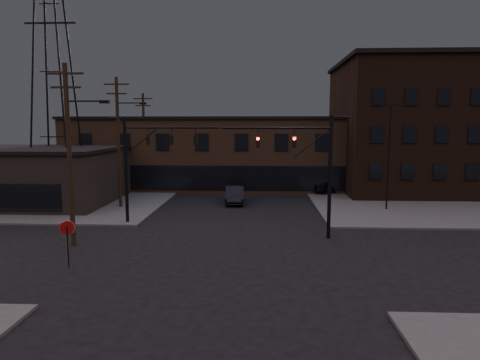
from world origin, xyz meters
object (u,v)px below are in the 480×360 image
(parked_car_lot_a, at_px, (331,187))
(car_crossing, at_px, (235,195))
(parked_car_lot_b, at_px, (413,190))
(traffic_signal_near, at_px, (312,163))
(stop_sign, at_px, (67,233))
(traffic_signal_far, at_px, (143,157))

(parked_car_lot_a, distance_m, car_crossing, 11.49)
(parked_car_lot_a, xyz_separation_m, parked_car_lot_b, (7.81, -2.51, 0.03))
(parked_car_lot_a, height_order, car_crossing, car_crossing)
(traffic_signal_near, relative_size, parked_car_lot_a, 1.95)
(stop_sign, bearing_deg, traffic_signal_near, 25.90)
(traffic_signal_far, xyz_separation_m, parked_car_lot_b, (24.10, 12.05, -4.13))
(stop_sign, relative_size, parked_car_lot_b, 0.49)
(stop_sign, height_order, parked_car_lot_b, stop_sign)
(stop_sign, relative_size, parked_car_lot_a, 0.61)
(traffic_signal_far, height_order, parked_car_lot_a, traffic_signal_far)
(traffic_signal_far, relative_size, stop_sign, 3.23)
(traffic_signal_near, xyz_separation_m, car_crossing, (-5.78, 12.39, -4.13))
(parked_car_lot_b, distance_m, car_crossing, 18.09)
(traffic_signal_near, bearing_deg, car_crossing, 115.00)
(traffic_signal_far, height_order, car_crossing, traffic_signal_far)
(traffic_signal_near, xyz_separation_m, parked_car_lot_a, (4.21, 18.07, -4.08))
(traffic_signal_near, height_order, parked_car_lot_b, traffic_signal_near)
(stop_sign, xyz_separation_m, car_crossing, (7.58, 18.88, -1.04))
(traffic_signal_near, height_order, traffic_signal_far, same)
(stop_sign, bearing_deg, traffic_signal_far, 82.68)
(parked_car_lot_b, bearing_deg, parked_car_lot_a, 97.45)
(traffic_signal_near, relative_size, stop_sign, 3.23)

